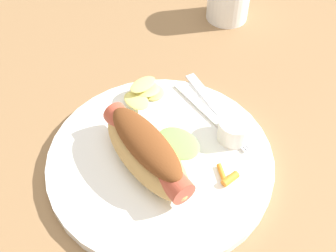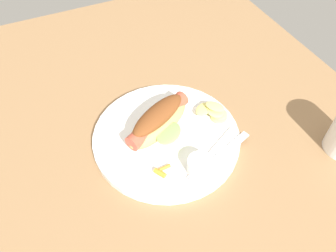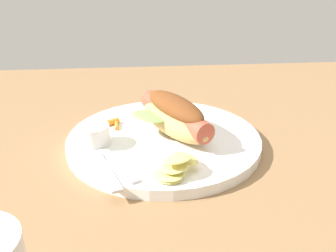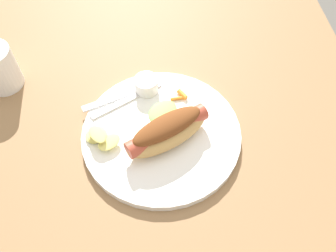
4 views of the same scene
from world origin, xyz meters
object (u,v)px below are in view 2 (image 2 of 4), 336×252
at_px(sauce_ramekin, 199,166).
at_px(fork, 213,152).
at_px(plate, 166,137).
at_px(hot_dog, 158,120).
at_px(carrot_garnish, 161,171).
at_px(chips_pile, 214,112).
at_px(knife, 225,152).

xyz_separation_m(sauce_ramekin, fork, (0.03, -0.05, -0.01)).
bearing_deg(plate, hot_dog, 27.37).
height_order(hot_dog, carrot_garnish, hot_dog).
bearing_deg(carrot_garnish, chips_pile, -62.34).
xyz_separation_m(plate, carrot_garnish, (-0.08, 0.05, 0.01)).
bearing_deg(hot_dog, knife, 104.39).
relative_size(sauce_ramekin, carrot_garnish, 1.35).
xyz_separation_m(hot_dog, fork, (-0.10, -0.07, -0.03)).
height_order(knife, chips_pile, chips_pile).
height_order(hot_dog, sauce_ramekin, hot_dog).
bearing_deg(sauce_ramekin, fork, -60.67).
bearing_deg(plate, fork, -140.94).
xyz_separation_m(sauce_ramekin, chips_pile, (0.11, -0.10, -0.00)).
xyz_separation_m(hot_dog, sauce_ramekin, (-0.12, -0.03, -0.01)).
distance_m(plate, fork, 0.10).
relative_size(plate, fork, 2.07).
xyz_separation_m(sauce_ramekin, knife, (0.02, -0.06, -0.01)).
bearing_deg(chips_pile, sauce_ramekin, 138.98).
xyz_separation_m(hot_dog, knife, (-0.11, -0.09, -0.03)).
distance_m(plate, sauce_ramekin, 0.11).
bearing_deg(hot_dog, sauce_ramekin, 76.12).
relative_size(hot_dog, sauce_ramekin, 3.67).
distance_m(chips_pile, carrot_garnish, 0.18).
xyz_separation_m(chips_pile, carrot_garnish, (-0.08, 0.16, -0.01)).
distance_m(sauce_ramekin, knife, 0.07).
bearing_deg(carrot_garnish, hot_dog, -21.21).
height_order(fork, chips_pile, chips_pile).
xyz_separation_m(sauce_ramekin, carrot_garnish, (0.03, 0.06, -0.01)).
relative_size(fork, carrot_garnish, 4.13).
xyz_separation_m(fork, chips_pile, (0.08, -0.05, 0.01)).
relative_size(hot_dog, carrot_garnish, 4.94).
relative_size(chips_pile, carrot_garnish, 2.23).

